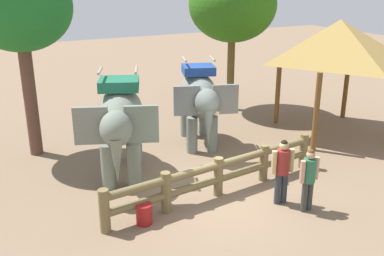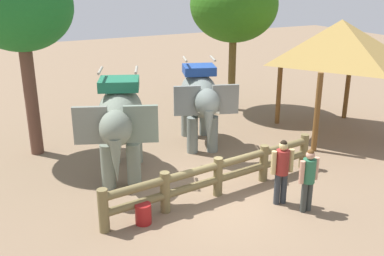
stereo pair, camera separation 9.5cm
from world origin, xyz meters
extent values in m
plane|color=#7D654D|center=(0.00, 0.00, 0.00)|extent=(60.00, 60.00, 0.00)
cylinder|color=brown|center=(-3.14, -0.39, 0.53)|extent=(0.24, 0.24, 1.05)
cylinder|color=brown|center=(-1.57, -0.21, 0.53)|extent=(0.24, 0.24, 1.05)
cylinder|color=brown|center=(0.00, -0.03, 0.53)|extent=(0.24, 0.24, 1.05)
cylinder|color=brown|center=(1.57, 0.15, 0.53)|extent=(0.24, 0.24, 1.05)
cylinder|color=brown|center=(3.14, 0.33, 0.53)|extent=(0.24, 0.24, 1.05)
cylinder|color=brown|center=(0.00, -0.03, 0.45)|extent=(6.31, 0.92, 0.20)
cylinder|color=brown|center=(0.00, -0.03, 0.85)|extent=(6.31, 0.92, 0.20)
cylinder|color=slate|center=(-1.77, 1.42, 0.63)|extent=(0.38, 0.38, 1.25)
cylinder|color=slate|center=(-2.41, 1.67, 0.63)|extent=(0.38, 0.38, 1.25)
cylinder|color=slate|center=(-1.14, 2.98, 0.63)|extent=(0.38, 0.38, 1.25)
cylinder|color=slate|center=(-1.78, 3.24, 0.63)|extent=(0.38, 0.38, 1.25)
ellipsoid|color=slate|center=(-1.77, 2.33, 1.80)|extent=(2.22, 3.08, 1.46)
ellipsoid|color=slate|center=(-2.40, 0.78, 1.98)|extent=(1.09, 1.17, 0.89)
cube|color=slate|center=(-1.79, 0.66, 2.03)|extent=(0.82, 0.43, 0.94)
cube|color=slate|center=(-2.92, 1.12, 2.03)|extent=(0.82, 0.43, 0.94)
cone|color=slate|center=(-2.52, 0.48, 1.27)|extent=(0.33, 0.33, 1.15)
cube|color=#1D6849|center=(-1.77, 2.33, 2.68)|extent=(1.34, 1.27, 0.29)
cylinder|color=#A59E8C|center=(-1.33, 2.15, 3.05)|extent=(0.39, 0.81, 0.07)
cylinder|color=#A59E8C|center=(-2.22, 2.51, 3.05)|extent=(0.39, 0.81, 0.07)
cylinder|color=slate|center=(1.37, 2.68, 0.60)|extent=(0.36, 0.36, 1.19)
cylinder|color=slate|center=(0.75, 2.90, 0.60)|extent=(0.36, 0.36, 1.19)
cylinder|color=slate|center=(1.89, 4.20, 0.60)|extent=(0.36, 0.36, 1.19)
cylinder|color=slate|center=(1.27, 4.42, 0.60)|extent=(0.36, 0.36, 1.19)
ellipsoid|color=slate|center=(1.32, 3.55, 1.71)|extent=(2.00, 2.92, 1.39)
ellipsoid|color=slate|center=(0.80, 2.05, 1.89)|extent=(1.01, 1.09, 0.85)
cube|color=slate|center=(1.38, 1.97, 1.93)|extent=(0.79, 0.37, 0.89)
cube|color=slate|center=(0.29, 2.35, 1.93)|extent=(0.79, 0.37, 0.89)
cone|color=slate|center=(0.70, 1.76, 1.21)|extent=(0.32, 0.32, 1.09)
cone|color=beige|center=(0.88, 1.79, 1.64)|extent=(0.37, 0.21, 0.15)
cone|color=beige|center=(0.58, 1.89, 1.64)|extent=(0.37, 0.21, 0.15)
cube|color=#214494|center=(1.32, 3.55, 2.54)|extent=(1.25, 1.17, 0.28)
cylinder|color=#A59E8C|center=(1.75, 3.40, 2.90)|extent=(0.33, 0.78, 0.07)
cylinder|color=#A59E8C|center=(0.89, 3.70, 2.90)|extent=(0.33, 0.78, 0.07)
cylinder|color=#323734|center=(1.59, -1.71, 0.39)|extent=(0.15, 0.15, 0.77)
cylinder|color=#323734|center=(1.42, -1.72, 0.39)|extent=(0.15, 0.15, 0.77)
cylinder|color=#2A6847|center=(1.51, -1.72, 1.07)|extent=(0.33, 0.33, 0.59)
cylinder|color=tan|center=(1.73, -1.71, 1.09)|extent=(0.13, 0.13, 0.56)
cylinder|color=tan|center=(1.28, -1.73, 1.09)|extent=(0.13, 0.13, 0.56)
sphere|color=tan|center=(1.51, -1.72, 1.47)|extent=(0.21, 0.21, 0.21)
sphere|color=#593819|center=(1.51, -1.72, 1.53)|extent=(0.17, 0.17, 0.17)
cylinder|color=#2D3338|center=(1.27, -1.14, 0.41)|extent=(0.16, 0.16, 0.82)
cylinder|color=#2D3338|center=(1.09, -1.10, 0.41)|extent=(0.16, 0.16, 0.82)
cylinder|color=maroon|center=(1.18, -1.12, 1.13)|extent=(0.38, 0.38, 0.62)
cylinder|color=tan|center=(1.41, -1.16, 1.14)|extent=(0.13, 0.13, 0.59)
cylinder|color=tan|center=(0.95, -1.08, 1.14)|extent=(0.13, 0.13, 0.59)
sphere|color=tan|center=(1.18, -1.12, 1.55)|extent=(0.23, 0.23, 0.23)
sphere|color=black|center=(1.18, -1.12, 1.62)|extent=(0.18, 0.18, 0.18)
cylinder|color=brown|center=(7.86, 3.39, 1.30)|extent=(0.18, 0.18, 2.60)
cylinder|color=brown|center=(5.03, 4.06, 1.30)|extent=(0.18, 0.18, 2.60)
cylinder|color=brown|center=(4.36, 1.23, 1.30)|extent=(0.18, 0.18, 2.60)
pyramid|color=#A38242|center=(6.11, 2.31, 3.32)|extent=(4.73, 4.73, 1.44)
cylinder|color=brown|center=(4.43, 6.49, 1.68)|extent=(0.30, 0.30, 3.37)
ellipsoid|color=#2A6415|center=(4.43, 6.49, 4.33)|extent=(3.50, 3.50, 2.98)
cylinder|color=brown|center=(-3.75, 5.13, 1.87)|extent=(0.40, 0.40, 3.75)
ellipsoid|color=#1C6825|center=(-3.75, 5.13, 4.59)|extent=(3.06, 3.06, 2.60)
cylinder|color=maroon|center=(-2.24, -0.46, 0.25)|extent=(0.38, 0.38, 0.49)
camera|label=1|loc=(-5.42, -9.00, 5.51)|focal=41.63mm
camera|label=2|loc=(-5.34, -9.04, 5.51)|focal=41.63mm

